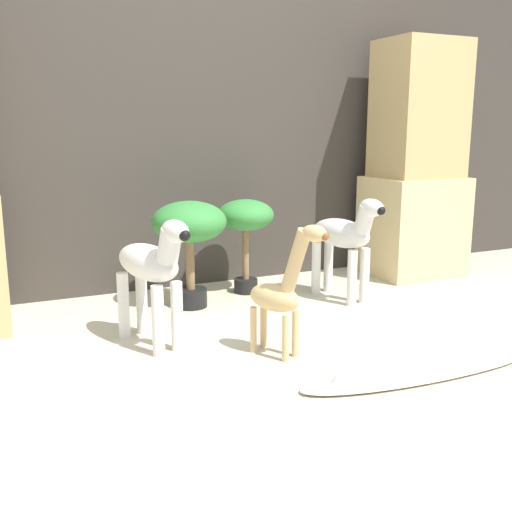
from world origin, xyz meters
TOP-DOWN VIEW (x-y plane):
  - ground_plane at (0.00, 0.00)m, footprint 14.00×14.00m
  - wall_back at (0.00, 1.37)m, footprint 6.40×0.08m
  - rock_pillar_right at (1.36, 1.00)m, footprint 0.57×0.46m
  - zebra_right at (0.63, 0.67)m, footprint 0.23×0.52m
  - zebra_left at (-0.52, 0.40)m, footprint 0.26×0.52m
  - giraffe_figurine at (-0.07, 0.06)m, footprint 0.24×0.37m
  - potted_palm_front at (-0.19, 0.89)m, footprint 0.39×0.39m
  - potted_palm_back at (0.19, 1.03)m, footprint 0.32×0.32m
  - surfboard at (0.35, -0.31)m, footprint 1.11×0.27m

SIDE VIEW (x-z plane):
  - ground_plane at x=0.00m, z-range 0.00..0.00m
  - surfboard at x=0.35m, z-range -0.02..0.05m
  - giraffe_figurine at x=-0.07m, z-range 0.00..0.57m
  - zebra_right at x=0.63m, z-range 0.06..0.63m
  - zebra_left at x=-0.52m, z-range 0.06..0.63m
  - potted_palm_back at x=0.19m, z-range 0.15..0.69m
  - potted_palm_front at x=-0.19m, z-range 0.14..0.70m
  - rock_pillar_right at x=1.36m, z-range -0.05..1.40m
  - wall_back at x=0.00m, z-range 0.00..2.20m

